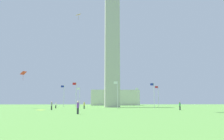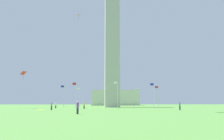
{
  "view_description": "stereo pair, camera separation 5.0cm",
  "coord_description": "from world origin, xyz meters",
  "px_view_note": "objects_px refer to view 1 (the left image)",
  "views": [
    {
      "loc": [
        7.21,
        76.53,
        1.51
      ],
      "look_at": [
        0.0,
        0.0,
        12.55
      ],
      "focal_mm": 36.59,
      "sensor_mm": 36.0,
      "label": 1
    },
    {
      "loc": [
        7.16,
        76.54,
        1.51
      ],
      "look_at": [
        0.0,
        0.0,
        12.55
      ],
      "focal_mm": 36.59,
      "sensor_mm": 36.0,
      "label": 2
    }
  ],
  "objects_px": {
    "flagpole_ne": "(76,94)",
    "kite_red_diamond": "(23,73)",
    "obelisk_monument": "(112,43)",
    "kite_orange_diamond": "(79,15)",
    "flagpole_nw": "(80,96)",
    "picnic_blanket_near_first_person": "(40,110)",
    "flagpole_s": "(158,95)",
    "person_white_shirt": "(56,105)",
    "flagpole_sw": "(138,96)",
    "person_purple_shirt": "(78,108)",
    "flagpole_w": "(108,96)",
    "person_green_shirt": "(180,106)",
    "person_yellow_shirt": "(84,105)",
    "flagpole_n": "(64,95)",
    "distant_building": "(114,98)",
    "person_gray_shirt": "(52,106)",
    "flagpole_se": "(154,94)",
    "flagpole_e": "(117,93)"
  },
  "relations": [
    {
      "from": "flagpole_sw",
      "to": "person_yellow_shirt",
      "type": "bearing_deg",
      "value": 56.51
    },
    {
      "from": "flagpole_ne",
      "to": "flagpole_sw",
      "type": "height_order",
      "value": "same"
    },
    {
      "from": "flagpole_n",
      "to": "flagpole_s",
      "type": "relative_size",
      "value": 1.0
    },
    {
      "from": "person_white_shirt",
      "to": "flagpole_n",
      "type": "bearing_deg",
      "value": 26.03
    },
    {
      "from": "flagpole_ne",
      "to": "kite_red_diamond",
      "type": "height_order",
      "value": "kite_red_diamond"
    },
    {
      "from": "flagpole_n",
      "to": "flagpole_e",
      "type": "relative_size",
      "value": 1.0
    },
    {
      "from": "kite_red_diamond",
      "to": "picnic_blanket_near_first_person",
      "type": "xyz_separation_m",
      "value": [
        -8.03,
        14.37,
        -9.54
      ]
    },
    {
      "from": "flagpole_e",
      "to": "kite_orange_diamond",
      "type": "height_order",
      "value": "kite_orange_diamond"
    },
    {
      "from": "person_green_shirt",
      "to": "person_white_shirt",
      "type": "distance_m",
      "value": 33.08
    },
    {
      "from": "kite_orange_diamond",
      "to": "flagpole_s",
      "type": "bearing_deg",
      "value": -150.81
    },
    {
      "from": "flagpole_w",
      "to": "kite_red_diamond",
      "type": "bearing_deg",
      "value": 47.93
    },
    {
      "from": "person_yellow_shirt",
      "to": "picnic_blanket_near_first_person",
      "type": "distance_m",
      "value": 11.96
    },
    {
      "from": "person_yellow_shirt",
      "to": "kite_orange_diamond",
      "type": "xyz_separation_m",
      "value": [
        2.11,
        -3.93,
        25.05
      ]
    },
    {
      "from": "flagpole_sw",
      "to": "person_purple_shirt",
      "type": "bearing_deg",
      "value": 70.5
    },
    {
      "from": "kite_orange_diamond",
      "to": "flagpole_se",
      "type": "bearing_deg",
      "value": -170.57
    },
    {
      "from": "distant_building",
      "to": "flagpole_w",
      "type": "bearing_deg",
      "value": 80.66
    },
    {
      "from": "flagpole_se",
      "to": "flagpole_nw",
      "type": "relative_size",
      "value": 1.0
    },
    {
      "from": "distant_building",
      "to": "kite_red_diamond",
      "type": "bearing_deg",
      "value": 64.94
    },
    {
      "from": "flagpole_s",
      "to": "flagpole_nw",
      "type": "height_order",
      "value": "same"
    },
    {
      "from": "distant_building",
      "to": "person_white_shirt",
      "type": "bearing_deg",
      "value": 71.39
    },
    {
      "from": "flagpole_n",
      "to": "distant_building",
      "type": "relative_size",
      "value": 0.27
    },
    {
      "from": "flagpole_nw",
      "to": "kite_orange_diamond",
      "type": "height_order",
      "value": "kite_orange_diamond"
    },
    {
      "from": "person_purple_shirt",
      "to": "kite_orange_diamond",
      "type": "relative_size",
      "value": 0.87
    },
    {
      "from": "person_green_shirt",
      "to": "kite_orange_diamond",
      "type": "distance_m",
      "value": 36.76
    },
    {
      "from": "person_yellow_shirt",
      "to": "flagpole_w",
      "type": "bearing_deg",
      "value": 31.34
    },
    {
      "from": "flagpole_n",
      "to": "person_green_shirt",
      "type": "distance_m",
      "value": 40.75
    },
    {
      "from": "flagpole_nw",
      "to": "picnic_blanket_near_first_person",
      "type": "bearing_deg",
      "value": 80.6
    },
    {
      "from": "kite_orange_diamond",
      "to": "picnic_blanket_near_first_person",
      "type": "height_order",
      "value": "kite_orange_diamond"
    },
    {
      "from": "obelisk_monument",
      "to": "flagpole_sw",
      "type": "relative_size",
      "value": 6.08
    },
    {
      "from": "obelisk_monument",
      "to": "kite_orange_diamond",
      "type": "relative_size",
      "value": 22.18
    },
    {
      "from": "person_white_shirt",
      "to": "kite_red_diamond",
      "type": "xyz_separation_m",
      "value": [
        9.05,
        0.04,
        8.75
      ]
    },
    {
      "from": "flagpole_nw",
      "to": "kite_red_diamond",
      "type": "bearing_deg",
      "value": 58.82
    },
    {
      "from": "person_yellow_shirt",
      "to": "kite_orange_diamond",
      "type": "height_order",
      "value": "kite_orange_diamond"
    },
    {
      "from": "person_purple_shirt",
      "to": "picnic_blanket_near_first_person",
      "type": "bearing_deg",
      "value": 16.37
    },
    {
      "from": "person_purple_shirt",
      "to": "person_green_shirt",
      "type": "height_order",
      "value": "person_purple_shirt"
    },
    {
      "from": "flagpole_w",
      "to": "flagpole_nw",
      "type": "xyz_separation_m",
      "value": [
        11.25,
        4.66,
        0.0
      ]
    },
    {
      "from": "obelisk_monument",
      "to": "person_white_shirt",
      "type": "bearing_deg",
      "value": 36.74
    },
    {
      "from": "kite_orange_diamond",
      "to": "person_gray_shirt",
      "type": "bearing_deg",
      "value": 69.99
    },
    {
      "from": "kite_red_diamond",
      "to": "distant_building",
      "type": "relative_size",
      "value": 0.09
    },
    {
      "from": "flagpole_w",
      "to": "picnic_blanket_near_first_person",
      "type": "bearing_deg",
      "value": 67.66
    },
    {
      "from": "flagpole_w",
      "to": "person_yellow_shirt",
      "type": "height_order",
      "value": "flagpole_w"
    },
    {
      "from": "obelisk_monument",
      "to": "flagpole_e",
      "type": "relative_size",
      "value": 6.08
    },
    {
      "from": "flagpole_se",
      "to": "person_green_shirt",
      "type": "height_order",
      "value": "flagpole_se"
    },
    {
      "from": "obelisk_monument",
      "to": "flagpole_e",
      "type": "distance_m",
      "value": 24.13
    },
    {
      "from": "flagpole_nw",
      "to": "flagpole_se",
      "type": "bearing_deg",
      "value": 135.0
    },
    {
      "from": "person_purple_shirt",
      "to": "person_white_shirt",
      "type": "xyz_separation_m",
      "value": [
        7.74,
        -32.96,
        -0.07
      ]
    },
    {
      "from": "person_purple_shirt",
      "to": "kite_red_diamond",
      "type": "bearing_deg",
      "value": 18.13
    },
    {
      "from": "flagpole_nw",
      "to": "flagpole_w",
      "type": "bearing_deg",
      "value": -157.5
    },
    {
      "from": "flagpole_ne",
      "to": "person_white_shirt",
      "type": "height_order",
      "value": "flagpole_ne"
    },
    {
      "from": "obelisk_monument",
      "to": "flagpole_ne",
      "type": "xyz_separation_m",
      "value": [
        11.32,
        11.25,
        -18.14
      ]
    }
  ]
}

